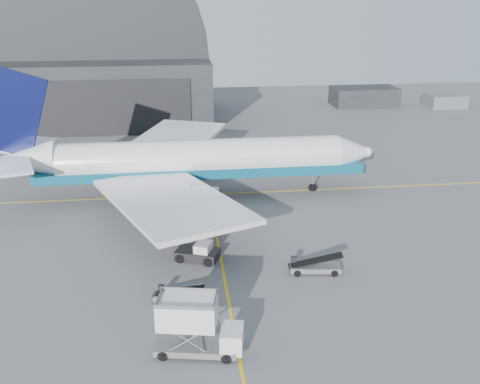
{
  "coord_description": "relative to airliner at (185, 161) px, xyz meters",
  "views": [
    {
      "loc": [
        -3.61,
        -42.38,
        23.62
      ],
      "look_at": [
        2.54,
        8.39,
        4.5
      ],
      "focal_mm": 40.0,
      "sensor_mm": 36.0,
      "label": 1
    }
  ],
  "objects": [
    {
      "name": "distant_bldg_a",
      "position": [
        40.79,
        52.33,
        -4.6
      ],
      "size": [
        14.0,
        8.0,
        4.0
      ],
      "primitive_type": "cube",
      "color": "black",
      "rests_on": "ground"
    },
    {
      "name": "catering_truck",
      "position": [
        -0.13,
        -30.81,
        -2.49
      ],
      "size": [
        6.4,
        3.33,
        4.18
      ],
      "rotation": [
        0.0,
        0.0,
        -0.19
      ],
      "color": "slate",
      "rests_on": "ground"
    },
    {
      "name": "pushback_tug",
      "position": [
        0.72,
        -16.94,
        -3.92
      ],
      "size": [
        4.46,
        3.5,
        1.82
      ],
      "rotation": [
        0.0,
        0.0,
        -0.38
      ],
      "color": "black",
      "rests_on": "ground"
    },
    {
      "name": "hangar",
      "position": [
        -19.21,
        45.28,
        4.94
      ],
      "size": [
        50.0,
        28.3,
        28.0
      ],
      "color": "black",
      "rests_on": "ground"
    },
    {
      "name": "distant_bldg_b",
      "position": [
        57.79,
        48.33,
        -4.6
      ],
      "size": [
        8.0,
        6.0,
        2.8
      ],
      "primitive_type": "cube",
      "color": "slate",
      "rests_on": "ground"
    },
    {
      "name": "belt_loader_b",
      "position": [
        10.92,
        -20.65,
        -4.04
      ],
      "size": [
        4.91,
        2.15,
        1.84
      ],
      "rotation": [
        0.0,
        0.0,
        -0.12
      ],
      "color": "slate",
      "rests_on": "ground"
    },
    {
      "name": "traffic_cone",
      "position": [
        1.29,
        -12.83,
        -4.33
      ],
      "size": [
        0.4,
        0.4,
        0.58
      ],
      "color": "#F63307",
      "rests_on": "ground"
    },
    {
      "name": "taxi_lines",
      "position": [
        2.79,
        -7.0,
        -4.59
      ],
      "size": [
        80.0,
        42.12,
        0.02
      ],
      "color": "gold",
      "rests_on": "ground"
    },
    {
      "name": "belt_loader_a",
      "position": [
        -1.29,
        -24.11,
        -4.11
      ],
      "size": [
        4.3,
        2.44,
        1.61
      ],
      "rotation": [
        0.0,
        0.0,
        -0.3
      ],
      "color": "slate",
      "rests_on": "ground"
    },
    {
      "name": "ground",
      "position": [
        2.79,
        -19.67,
        -4.6
      ],
      "size": [
        200.0,
        200.0,
        0.0
      ],
      "primitive_type": "plane",
      "color": "#565659",
      "rests_on": "ground"
    },
    {
      "name": "airliner",
      "position": [
        0.0,
        0.0,
        0.0
      ],
      "size": [
        46.89,
        45.47,
        16.46
      ],
      "color": "white",
      "rests_on": "ground"
    }
  ]
}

